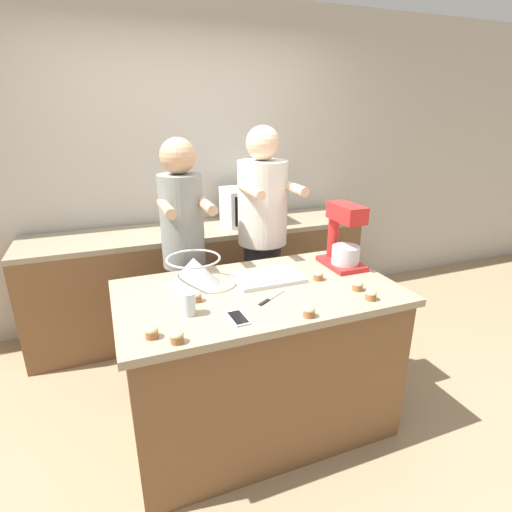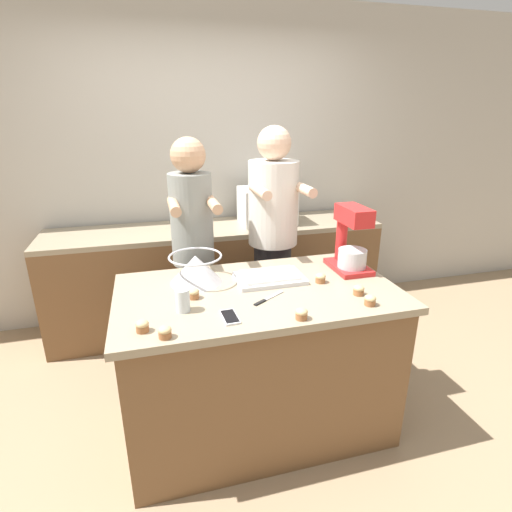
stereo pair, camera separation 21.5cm
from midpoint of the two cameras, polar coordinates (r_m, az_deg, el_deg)
name	(u,v)px [view 1 (the left image)]	position (r m, az deg, el deg)	size (l,w,h in m)	color
ground_plane	(259,421)	(2.69, -2.12, -22.58)	(16.00, 16.00, 0.00)	#937A5B
back_wall	(188,168)	(3.63, -11.37, 12.20)	(10.00, 0.06, 2.70)	#B2ADA3
island_counter	(259,359)	(2.40, -2.26, -14.61)	(1.52, 0.86, 0.90)	brown
back_counter	(203,277)	(3.53, -9.34, -3.07)	(2.80, 0.60, 0.90)	brown
person_left	(184,255)	(2.74, -12.43, 0.07)	(0.30, 0.48, 1.67)	brown
person_right	(262,244)	(2.87, -1.22, 1.64)	(0.36, 0.51, 1.73)	#232328
stand_mixer	(343,240)	(2.49, 9.99, 2.29)	(0.20, 0.30, 0.40)	red
mixing_bowl	(194,270)	(2.25, -11.57, -2.09)	(0.30, 0.30, 0.16)	#BCBCC1
baking_tray	(268,277)	(2.30, -0.96, -3.04)	(0.39, 0.25, 0.04)	silver
microwave_oven	(250,206)	(3.46, -2.60, 7.18)	(0.45, 0.35, 0.30)	silver
cell_phone	(238,318)	(1.89, -5.88, -8.91)	(0.08, 0.15, 0.01)	silver
drinking_glass	(188,304)	(1.95, -12.81, -6.71)	(0.07, 0.07, 0.12)	silver
knife	(270,298)	(2.07, -0.91, -6.15)	(0.19, 0.13, 0.01)	#BCBCC1
cupcake_0	(152,332)	(1.82, -18.06, -10.36)	(0.06, 0.06, 0.06)	#9E6038
cupcake_1	(309,311)	(1.90, 4.36, -7.94)	(0.06, 0.06, 0.06)	#9E6038
cupcake_2	(177,337)	(1.75, -14.79, -11.19)	(0.06, 0.06, 0.06)	#9E6038
cupcake_3	(371,295)	(2.11, 13.33, -5.46)	(0.06, 0.06, 0.06)	#9E6038
cupcake_4	(318,275)	(2.31, 6.22, -2.80)	(0.06, 0.06, 0.06)	#9E6038
cupcake_5	(196,296)	(2.08, -11.52, -5.72)	(0.06, 0.06, 0.06)	#9E6038
cupcake_6	(358,285)	(2.21, 11.64, -4.20)	(0.06, 0.06, 0.06)	#9E6038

